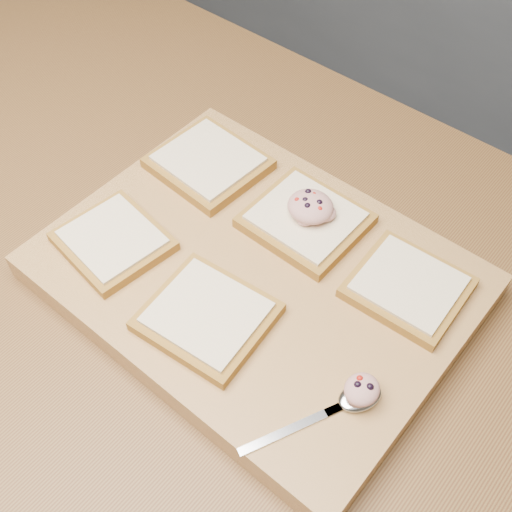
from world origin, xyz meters
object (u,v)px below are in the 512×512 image
at_px(cutting_board, 256,276).
at_px(bread_far_center, 306,220).
at_px(tuna_salad_dollop, 310,206).
at_px(spoon, 350,401).

height_order(cutting_board, bread_far_center, bread_far_center).
relative_size(tuna_salad_dollop, spoon, 0.37).
relative_size(cutting_board, tuna_salad_dollop, 8.42).
xyz_separation_m(bread_far_center, spoon, (0.18, -0.16, -0.00)).
bearing_deg(bread_far_center, tuna_salad_dollop, 59.00).
bearing_deg(spoon, tuna_salad_dollop, 136.73).
xyz_separation_m(bread_far_center, tuna_salad_dollop, (0.00, 0.00, 0.02)).
distance_m(cutting_board, tuna_salad_dollop, 0.10).
bearing_deg(bread_far_center, cutting_board, -93.11).
distance_m(cutting_board, bread_far_center, 0.09).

